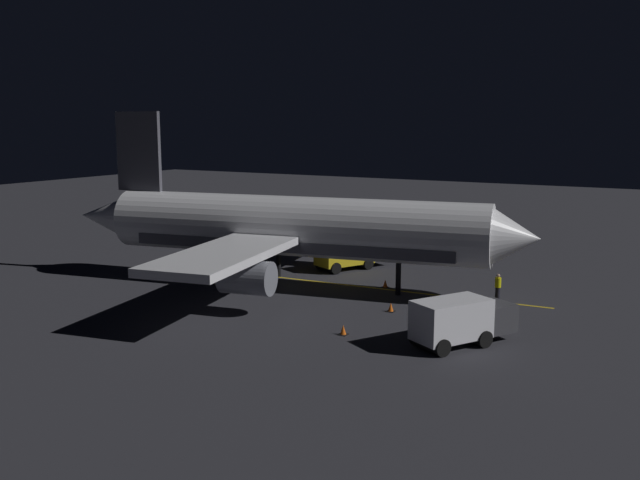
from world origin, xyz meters
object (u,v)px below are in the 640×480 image
object	(u,v)px
ground_crew_worker	(498,287)
traffic_cone_far	(343,330)
airliner	(287,228)
baggage_truck	(460,321)
catering_truck	(351,254)
traffic_cone_near_left	(391,308)
traffic_cone_under_wing	(438,299)
traffic_cone_near_right	(385,284)

from	to	relation	value
ground_crew_worker	traffic_cone_far	world-z (taller)	ground_crew_worker
airliner	baggage_truck	size ratio (longest dim) A/B	5.71
catering_truck	traffic_cone_near_left	bearing A→B (deg)	37.89
baggage_truck	traffic_cone_under_wing	xyz separation A→B (m)	(-7.48, -3.87, -1.02)
baggage_truck	catering_truck	xyz separation A→B (m)	(-14.27, -13.61, -0.10)
traffic_cone_near_left	traffic_cone_near_right	world-z (taller)	same
traffic_cone_near_left	traffic_cone_near_right	distance (m)	6.32
baggage_truck	traffic_cone_under_wing	distance (m)	8.48
traffic_cone_near_right	catering_truck	bearing A→B (deg)	-132.13
ground_crew_worker	airliner	bearing A→B (deg)	-76.61
traffic_cone_near_left	baggage_truck	bearing A→B (deg)	54.18
ground_crew_worker	traffic_cone_far	size ratio (longest dim) A/B	3.16
traffic_cone_near_right	traffic_cone_far	distance (m)	11.51
ground_crew_worker	traffic_cone_near_left	distance (m)	7.82
traffic_cone_near_right	traffic_cone_far	size ratio (longest dim) A/B	1.00
traffic_cone_near_left	traffic_cone_under_wing	size ratio (longest dim) A/B	1.00
ground_crew_worker	catering_truck	bearing A→B (deg)	-107.72
baggage_truck	traffic_cone_near_left	bearing A→B (deg)	-125.82
ground_crew_worker	traffic_cone_near_right	size ratio (longest dim) A/B	3.16
ground_crew_worker	traffic_cone_under_wing	size ratio (longest dim) A/B	3.16
airliner	traffic_cone_under_wing	distance (m)	11.69
traffic_cone_near_right	traffic_cone_far	bearing A→B (deg)	12.72
baggage_truck	traffic_cone_under_wing	size ratio (longest dim) A/B	10.97
traffic_cone_far	traffic_cone_near_right	bearing A→B (deg)	-167.28
airliner	catering_truck	xyz separation A→B (m)	(-7.45, 1.26, -2.96)
airliner	ground_crew_worker	distance (m)	14.84
traffic_cone_near_right	traffic_cone_under_wing	size ratio (longest dim) A/B	1.00
baggage_truck	traffic_cone_near_right	bearing A→B (deg)	-138.51
traffic_cone_far	airliner	bearing A→B (deg)	-133.33
catering_truck	traffic_cone_far	world-z (taller)	catering_truck
traffic_cone_near_left	traffic_cone_far	xyz separation A→B (m)	(5.61, -0.36, 0.00)
catering_truck	traffic_cone_near_right	xyz separation A→B (m)	(4.51, 4.99, -0.92)
traffic_cone_near_left	traffic_cone_under_wing	xyz separation A→B (m)	(-3.34, 1.86, 0.00)
baggage_truck	traffic_cone_under_wing	world-z (taller)	baggage_truck
traffic_cone_under_wing	traffic_cone_near_left	bearing A→B (deg)	-29.17
traffic_cone_under_wing	traffic_cone_far	size ratio (longest dim) A/B	1.00
traffic_cone_near_right	baggage_truck	bearing A→B (deg)	41.49
airliner	traffic_cone_under_wing	size ratio (longest dim) A/B	62.68
traffic_cone_near_left	traffic_cone_near_right	xyz separation A→B (m)	(-5.62, -2.89, 0.00)
baggage_truck	traffic_cone_near_left	distance (m)	7.15
airliner	traffic_cone_near_right	distance (m)	7.92
baggage_truck	ground_crew_worker	bearing A→B (deg)	-175.53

